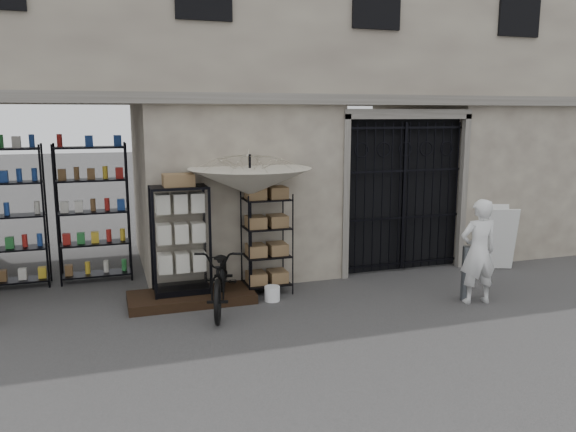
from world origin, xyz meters
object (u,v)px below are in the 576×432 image
object	(u,v)px
steel_bollard	(467,273)
white_bucket	(272,294)
shopkeeper	(475,302)
display_cabinet	(181,245)
wire_rack	(267,244)
market_umbrella	(250,174)
easel_sign	(497,237)
bicycle	(222,309)

from	to	relation	value
steel_bollard	white_bucket	bearing A→B (deg)	162.33
white_bucket	shopkeeper	world-z (taller)	white_bucket
display_cabinet	wire_rack	distance (m)	1.44
steel_bollard	shopkeeper	size ratio (longest dim) A/B	0.53
white_bucket	display_cabinet	bearing A→B (deg)	161.66
display_cabinet	market_umbrella	xyz separation A→B (m)	(1.13, -0.11, 1.12)
wire_rack	market_umbrella	bearing A→B (deg)	-135.02
market_umbrella	white_bucket	distance (m)	1.97
steel_bollard	wire_rack	bearing A→B (deg)	154.23
display_cabinet	easel_sign	xyz separation A→B (m)	(6.14, 0.03, -0.30)
wire_rack	steel_bollard	bearing A→B (deg)	-1.46
display_cabinet	easel_sign	bearing A→B (deg)	-11.74
market_umbrella	shopkeeper	bearing A→B (deg)	-23.50
wire_rack	easel_sign	bearing A→B (deg)	24.57
wire_rack	white_bucket	world-z (taller)	wire_rack
display_cabinet	bicycle	distance (m)	1.22
shopkeeper	steel_bollard	bearing A→B (deg)	-52.51
easel_sign	display_cabinet	bearing A→B (deg)	-159.21
bicycle	easel_sign	xyz separation A→B (m)	(5.61, 0.62, 0.63)
white_bucket	wire_rack	bearing A→B (deg)	84.08
shopkeeper	market_umbrella	bearing A→B (deg)	-17.41
market_umbrella	shopkeeper	xyz separation A→B (m)	(3.36, -1.46, -2.04)
bicycle	steel_bollard	size ratio (longest dim) A/B	2.21
shopkeeper	display_cabinet	bearing A→B (deg)	-13.14
white_bucket	steel_bollard	xyz separation A→B (m)	(3.01, -0.96, 0.33)
white_bucket	easel_sign	xyz separation A→B (m)	(4.75, 0.49, 0.51)
white_bucket	market_umbrella	bearing A→B (deg)	125.98
bicycle	market_umbrella	bearing A→B (deg)	54.06
bicycle	easel_sign	bearing A→B (deg)	21.51
display_cabinet	wire_rack	world-z (taller)	display_cabinet
bicycle	shopkeeper	distance (m)	4.07
display_cabinet	market_umbrella	distance (m)	1.59
shopkeeper	easel_sign	xyz separation A→B (m)	(1.65, 1.60, 0.63)
market_umbrella	bicycle	distance (m)	2.18
wire_rack	bicycle	bearing A→B (deg)	-122.24
shopkeeper	wire_rack	bearing A→B (deg)	-21.23
display_cabinet	steel_bollard	xyz separation A→B (m)	(4.40, -1.42, -0.48)
easel_sign	shopkeeper	bearing A→B (deg)	-115.48
market_umbrella	steel_bollard	distance (m)	3.87
wire_rack	easel_sign	size ratio (longest dim) A/B	1.41
display_cabinet	market_umbrella	size ratio (longest dim) A/B	0.66
wire_rack	white_bucket	xyz separation A→B (m)	(-0.05, -0.47, -0.72)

